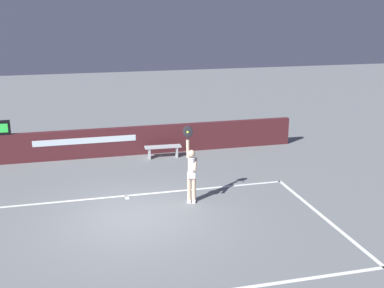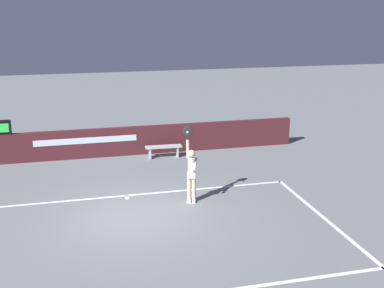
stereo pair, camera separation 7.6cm
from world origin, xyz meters
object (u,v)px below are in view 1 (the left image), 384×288
at_px(tennis_player, 191,171).
at_px(courtside_bench_near, 163,149).
at_px(tennis_ball, 188,132).
at_px(speed_display, 1,128).

xyz_separation_m(tennis_player, courtside_bench_near, (0.00, 4.45, -0.61)).
bearing_deg(courtside_bench_near, tennis_ball, -91.82).
height_order(tennis_ball, courtside_bench_near, tennis_ball).
xyz_separation_m(tennis_player, tennis_ball, (-0.14, -0.15, 1.22)).
xyz_separation_m(speed_display, tennis_player, (5.75, -5.12, -0.41)).
bearing_deg(tennis_ball, courtside_bench_near, 88.18).
bearing_deg(courtside_bench_near, tennis_player, -90.05).
relative_size(speed_display, tennis_ball, 9.20).
height_order(speed_display, tennis_player, tennis_player).
bearing_deg(speed_display, tennis_player, -41.66).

